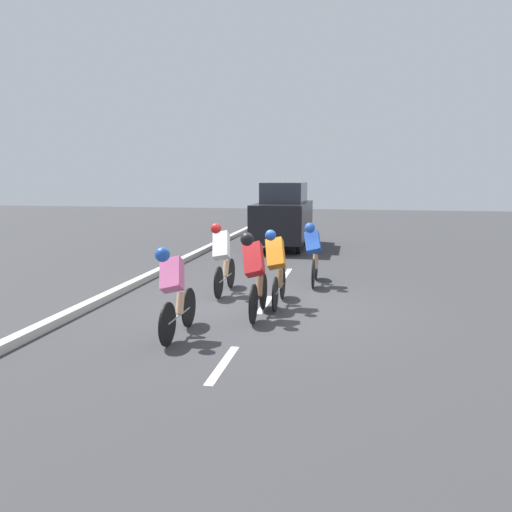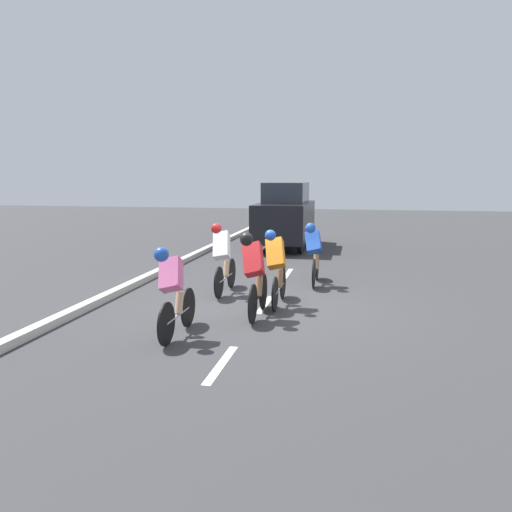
% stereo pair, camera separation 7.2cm
% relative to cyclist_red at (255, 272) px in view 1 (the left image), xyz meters
% --- Properties ---
extents(ground_plane, '(60.00, 60.00, 0.00)m').
position_rel_cyclist_red_xyz_m(ground_plane, '(-0.02, -0.81, -0.81)').
color(ground_plane, '#38383A').
extents(lane_stripe_near, '(0.12, 1.40, 0.01)m').
position_rel_cyclist_red_xyz_m(lane_stripe_near, '(-0.02, 2.30, -0.81)').
color(lane_stripe_near, white).
rests_on(lane_stripe_near, ground).
extents(lane_stripe_mid, '(0.12, 1.40, 0.01)m').
position_rel_cyclist_red_xyz_m(lane_stripe_mid, '(-0.02, -0.90, -0.81)').
color(lane_stripe_mid, white).
rests_on(lane_stripe_mid, ground).
extents(lane_stripe_far, '(0.12, 1.40, 0.01)m').
position_rel_cyclist_red_xyz_m(lane_stripe_far, '(-0.02, -4.10, -0.81)').
color(lane_stripe_far, white).
rests_on(lane_stripe_far, ground).
extents(curb, '(0.20, 27.99, 0.14)m').
position_rel_cyclist_red_xyz_m(curb, '(3.18, -0.90, -0.74)').
color(curb, beige).
rests_on(curb, ground).
extents(cyclist_red, '(0.45, 1.63, 1.53)m').
position_rel_cyclist_red_xyz_m(cyclist_red, '(0.00, 0.00, 0.00)').
color(cyclist_red, black).
rests_on(cyclist_red, ground).
extents(cyclist_blue, '(0.42, 1.61, 1.45)m').
position_rel_cyclist_red_xyz_m(cyclist_blue, '(-0.78, -2.92, -0.04)').
color(cyclist_blue, black).
rests_on(cyclist_blue, ground).
extents(cyclist_orange, '(0.44, 1.64, 1.49)m').
position_rel_cyclist_red_xyz_m(cyclist_orange, '(-0.25, -0.87, -0.03)').
color(cyclist_orange, black).
rests_on(cyclist_orange, ground).
extents(cyclist_white, '(0.42, 1.70, 1.52)m').
position_rel_cyclist_red_xyz_m(cyclist_white, '(1.03, -1.65, -0.01)').
color(cyclist_white, black).
rests_on(cyclist_white, ground).
extents(cyclist_pink, '(0.43, 1.61, 1.44)m').
position_rel_cyclist_red_xyz_m(cyclist_pink, '(1.00, 1.33, -0.05)').
color(cyclist_pink, black).
rests_on(cyclist_pink, ground).
extents(support_car, '(1.70, 4.12, 2.27)m').
position_rel_cyclist_red_xyz_m(support_car, '(0.74, -8.94, 0.32)').
color(support_car, black).
rests_on(support_car, ground).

